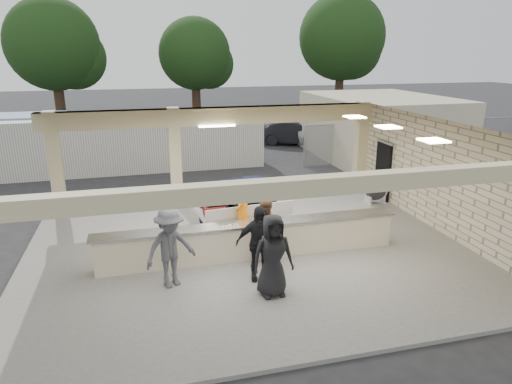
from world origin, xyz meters
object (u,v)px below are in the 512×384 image
object	(u,v)px
passenger_d	(273,255)
passenger_c	(170,248)
car_white_a	(340,134)
container_white	(138,143)
drum_fan	(376,189)
passenger_b	(258,243)
luggage_cart	(239,202)
baggage_handler	(243,214)
passenger_a	(268,232)
car_white_b	(366,133)
car_dark	(295,133)
baggage_counter	(251,240)

from	to	relation	value
passenger_d	passenger_c	bearing A→B (deg)	153.12
car_white_a	container_white	xyz separation A→B (m)	(-11.62, -2.64, 0.57)
drum_fan	passenger_c	xyz separation A→B (m)	(-7.69, -4.40, 0.46)
passenger_b	container_white	world-z (taller)	container_white
luggage_cart	container_white	distance (m)	9.47
baggage_handler	passenger_d	size ratio (longest dim) A/B	0.92
passenger_a	passenger_c	distance (m)	2.56
baggage_handler	car_white_b	bearing A→B (deg)	179.75
drum_fan	passenger_d	world-z (taller)	passenger_d
car_white_a	container_white	world-z (taller)	container_white
drum_fan	passenger_b	size ratio (longest dim) A/B	0.50
luggage_cart	baggage_handler	distance (m)	1.12
car_white_b	passenger_b	bearing A→B (deg)	128.02
passenger_a	luggage_cart	bearing A→B (deg)	87.22
passenger_b	car_dark	bearing A→B (deg)	73.03
baggage_handler	car_white_b	world-z (taller)	baggage_handler
container_white	baggage_counter	bearing A→B (deg)	-76.67
luggage_cart	car_dark	size ratio (longest dim) A/B	0.67
drum_fan	container_white	distance (m)	11.34
passenger_d	car_dark	size ratio (longest dim) A/B	0.45
passenger_c	luggage_cart	bearing A→B (deg)	30.15
car_white_a	passenger_c	bearing A→B (deg)	166.47
luggage_cart	passenger_a	world-z (taller)	passenger_a
luggage_cart	baggage_handler	xyz separation A→B (m)	(-0.14, -1.11, -0.01)
passenger_a	car_white_a	bearing A→B (deg)	52.55
car_dark	container_white	bearing A→B (deg)	136.54
passenger_c	container_white	world-z (taller)	container_white
baggage_handler	car_white_b	size ratio (longest dim) A/B	0.35
drum_fan	passenger_d	size ratio (longest dim) A/B	0.48
passenger_a	passenger_d	size ratio (longest dim) A/B	0.92
luggage_cart	car_white_b	bearing A→B (deg)	41.62
passenger_d	car_white_a	size ratio (longest dim) A/B	0.39
drum_fan	car_white_b	distance (m)	11.10
car_white_a	container_white	bearing A→B (deg)	126.07
passenger_d	passenger_a	bearing A→B (deg)	75.65
car_white_b	car_dark	world-z (taller)	car_white_b
luggage_cart	passenger_c	bearing A→B (deg)	-133.14
car_white_a	car_dark	xyz separation A→B (m)	(-2.45, 1.06, 0.02)
luggage_cart	baggage_handler	world-z (taller)	baggage_handler
baggage_handler	car_white_a	size ratio (longest dim) A/B	0.36
baggage_handler	car_white_a	distance (m)	15.53
passenger_c	car_dark	size ratio (longest dim) A/B	0.45
car_white_b	passenger_c	bearing A→B (deg)	122.66
passenger_b	car_white_b	xyz separation A→B (m)	(10.45, 14.57, -0.24)
baggage_counter	car_dark	xyz separation A→B (m)	(6.40, 14.78, 0.13)
container_white	passenger_d	bearing A→B (deg)	-78.78
baggage_counter	car_white_b	distance (m)	16.88
passenger_a	car_white_b	size ratio (longest dim) A/B	0.35
passenger_c	container_white	xyz separation A→B (m)	(-0.58, 12.12, 0.21)
passenger_c	drum_fan	bearing A→B (deg)	6.74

